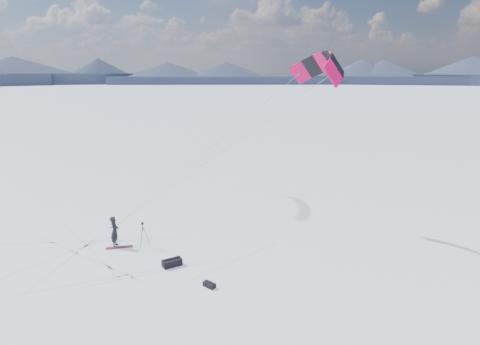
# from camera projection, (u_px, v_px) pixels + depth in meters

# --- Properties ---
(ground) EXTENTS (1800.00, 1800.00, 0.00)m
(ground) POSITION_uv_depth(u_px,v_px,m) (123.00, 261.00, 20.92)
(ground) COLOR white
(horizon_hills) EXTENTS (704.47, 706.88, 9.01)m
(horizon_hills) POSITION_uv_depth(u_px,v_px,m) (118.00, 192.00, 20.00)
(horizon_hills) COLOR #151F2F
(horizon_hills) RESTS_ON ground
(snow_tracks) EXTENTS (17.62, 14.39, 0.01)m
(snow_tracks) POSITION_uv_depth(u_px,v_px,m) (111.00, 266.00, 20.33)
(snow_tracks) COLOR silver
(snow_tracks) RESTS_ON ground
(snowkiter) EXTENTS (0.52, 0.71, 1.78)m
(snowkiter) POSITION_uv_depth(u_px,v_px,m) (116.00, 246.00, 22.68)
(snowkiter) COLOR black
(snowkiter) RESTS_ON ground
(snowboard) EXTENTS (1.47, 0.74, 0.04)m
(snowboard) POSITION_uv_depth(u_px,v_px,m) (119.00, 247.00, 22.47)
(snowboard) COLOR maroon
(snowboard) RESTS_ON ground
(tripod) EXTENTS (0.63, 0.63, 1.43)m
(tripod) POSITION_uv_depth(u_px,v_px,m) (143.00, 231.00, 22.46)
(tripod) COLOR black
(tripod) RESTS_ON ground
(gear_bag_a) EXTENTS (1.05, 0.94, 0.43)m
(gear_bag_a) POSITION_uv_depth(u_px,v_px,m) (172.00, 262.00, 20.32)
(gear_bag_a) COLOR black
(gear_bag_a) RESTS_ON ground
(gear_bag_b) EXTENTS (0.66, 0.58, 0.27)m
(gear_bag_b) POSITION_uv_depth(u_px,v_px,m) (209.00, 285.00, 18.36)
(gear_bag_b) COLOR black
(gear_bag_b) RESTS_ON ground
(power_kite) EXTENTS (12.68, 5.82, 9.59)m
(power_kite) POSITION_uv_depth(u_px,v_px,m) (322.00, 68.00, 22.18)
(power_kite) COLOR #CC0648
(power_kite) RESTS_ON ground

